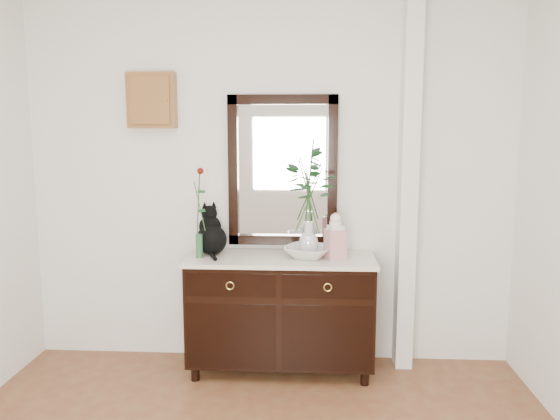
# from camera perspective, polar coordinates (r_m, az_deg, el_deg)

# --- Properties ---
(wall_back) EXTENTS (3.60, 0.04, 2.70)m
(wall_back) POSITION_cam_1_polar(r_m,az_deg,el_deg) (4.04, -1.13, 2.85)
(wall_back) COLOR silver
(wall_back) RESTS_ON ground
(pilaster) EXTENTS (0.12, 0.20, 2.70)m
(pilaster) POSITION_cam_1_polar(r_m,az_deg,el_deg) (4.01, 13.20, 2.58)
(pilaster) COLOR silver
(pilaster) RESTS_ON ground
(sideboard) EXTENTS (1.33, 0.52, 0.82)m
(sideboard) POSITION_cam_1_polar(r_m,az_deg,el_deg) (3.97, 0.08, -10.19)
(sideboard) COLOR black
(sideboard) RESTS_ON ground
(wall_mirror) EXTENTS (0.80, 0.06, 1.10)m
(wall_mirror) POSITION_cam_1_polar(r_m,az_deg,el_deg) (4.01, 0.28, 4.11)
(wall_mirror) COLOR black
(wall_mirror) RESTS_ON wall_back
(key_cabinet) EXTENTS (0.35, 0.10, 0.40)m
(key_cabinet) POSITION_cam_1_polar(r_m,az_deg,el_deg) (4.14, -13.24, 11.09)
(key_cabinet) COLOR brown
(key_cabinet) RESTS_ON wall_back
(cat) EXTENTS (0.34, 0.38, 0.35)m
(cat) POSITION_cam_1_polar(r_m,az_deg,el_deg) (3.96, -7.18, -2.05)
(cat) COLOR black
(cat) RESTS_ON sideboard
(lotus_bowl) EXTENTS (0.41, 0.41, 0.08)m
(lotus_bowl) POSITION_cam_1_polar(r_m,az_deg,el_deg) (3.85, 2.99, -4.38)
(lotus_bowl) COLOR silver
(lotus_bowl) RESTS_ON sideboard
(vase_branches) EXTENTS (0.46, 0.46, 0.82)m
(vase_branches) POSITION_cam_1_polar(r_m,az_deg,el_deg) (3.78, 3.04, 1.36)
(vase_branches) COLOR silver
(vase_branches) RESTS_ON lotus_bowl
(bud_vase_rose) EXTENTS (0.10, 0.10, 0.64)m
(bud_vase_rose) POSITION_cam_1_polar(r_m,az_deg,el_deg) (3.83, -8.50, -0.24)
(bud_vase_rose) COLOR #2A5C33
(bud_vase_rose) RESTS_ON sideboard
(ginger_jar) EXTENTS (0.16, 0.16, 0.33)m
(ginger_jar) POSITION_cam_1_polar(r_m,az_deg,el_deg) (3.79, 5.80, -2.67)
(ginger_jar) COLOR white
(ginger_jar) RESTS_ON sideboard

